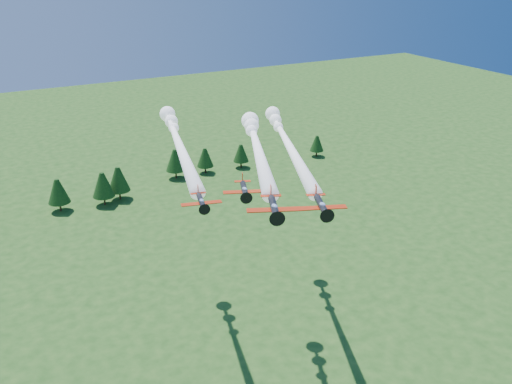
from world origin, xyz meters
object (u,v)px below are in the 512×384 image
plane_lead (256,144)px  plane_slot (244,189)px  plane_left (177,140)px  plane_right (287,142)px

plane_lead → plane_slot: 10.61m
plane_left → plane_right: plane_left is taller
plane_right → plane_slot: bearing=-114.5°
plane_left → plane_right: bearing=2.7°
plane_lead → plane_right: bearing=65.2°
plane_lead → plane_slot: size_ratio=5.66×
plane_left → plane_slot: plane_left is taller
plane_right → plane_lead: bearing=-116.6°
plane_lead → plane_right: (14.60, 13.33, -5.52)m
plane_left → plane_slot: bearing=-69.3°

